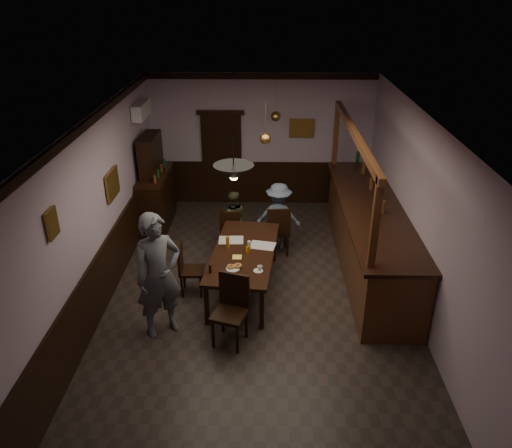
{
  "coord_description": "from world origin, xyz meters",
  "views": [
    {
      "loc": [
        0.12,
        -6.93,
        4.81
      ],
      "look_at": [
        -0.04,
        0.46,
        1.15
      ],
      "focal_mm": 35.0,
      "sensor_mm": 36.0,
      "label": 1
    }
  ],
  "objects_px": {
    "person_standing": "(158,276)",
    "soda_can": "(248,250)",
    "person_seated_right": "(279,216)",
    "sideboard": "(156,190)",
    "chair_near": "(232,306)",
    "person_seated_left": "(233,219)",
    "coffee_cup": "(260,268)",
    "bar_counter": "(369,235)",
    "chair_far_right": "(278,229)",
    "pendant_brass_mid": "(265,139)",
    "pendant_iron": "(234,173)",
    "pendant_brass_far": "(276,116)",
    "chair_far_left": "(231,229)",
    "dining_table": "(244,254)",
    "chair_side": "(187,267)"
  },
  "relations": [
    {
      "from": "person_standing",
      "to": "soda_can",
      "type": "relative_size",
      "value": 16.15
    },
    {
      "from": "chair_near",
      "to": "person_seated_left",
      "type": "distance_m",
      "value": 2.9
    },
    {
      "from": "dining_table",
      "to": "pendant_brass_mid",
      "type": "distance_m",
      "value": 2.06
    },
    {
      "from": "chair_far_left",
      "to": "chair_far_right",
      "type": "relative_size",
      "value": 0.88
    },
    {
      "from": "pendant_iron",
      "to": "person_standing",
      "type": "bearing_deg",
      "value": -162.74
    },
    {
      "from": "pendant_brass_mid",
      "to": "chair_side",
      "type": "bearing_deg",
      "value": -133.65
    },
    {
      "from": "person_standing",
      "to": "chair_side",
      "type": "bearing_deg",
      "value": 42.94
    },
    {
      "from": "bar_counter",
      "to": "pendant_brass_far",
      "type": "relative_size",
      "value": 5.65
    },
    {
      "from": "pendant_brass_mid",
      "to": "chair_far_right",
      "type": "bearing_deg",
      "value": -4.31
    },
    {
      "from": "sideboard",
      "to": "person_standing",
      "type": "bearing_deg",
      "value": -77.66
    },
    {
      "from": "person_standing",
      "to": "person_seated_left",
      "type": "height_order",
      "value": "person_standing"
    },
    {
      "from": "person_seated_right",
      "to": "sideboard",
      "type": "bearing_deg",
      "value": -14.19
    },
    {
      "from": "dining_table",
      "to": "chair_side",
      "type": "bearing_deg",
      "value": -173.15
    },
    {
      "from": "person_seated_right",
      "to": "sideboard",
      "type": "distance_m",
      "value": 2.77
    },
    {
      "from": "person_seated_right",
      "to": "pendant_brass_mid",
      "type": "height_order",
      "value": "pendant_brass_mid"
    },
    {
      "from": "chair_far_left",
      "to": "person_seated_left",
      "type": "distance_m",
      "value": 0.29
    },
    {
      "from": "dining_table",
      "to": "person_standing",
      "type": "bearing_deg",
      "value": -135.97
    },
    {
      "from": "person_seated_left",
      "to": "soda_can",
      "type": "xyz_separation_m",
      "value": [
        0.36,
        -1.66,
        0.24
      ]
    },
    {
      "from": "chair_far_right",
      "to": "chair_near",
      "type": "height_order",
      "value": "chair_near"
    },
    {
      "from": "chair_near",
      "to": "chair_side",
      "type": "relative_size",
      "value": 1.17
    },
    {
      "from": "person_standing",
      "to": "person_seated_right",
      "type": "bearing_deg",
      "value": 21.67
    },
    {
      "from": "chair_side",
      "to": "person_seated_right",
      "type": "distance_m",
      "value": 2.24
    },
    {
      "from": "bar_counter",
      "to": "pendant_brass_mid",
      "type": "relative_size",
      "value": 5.65
    },
    {
      "from": "pendant_brass_far",
      "to": "dining_table",
      "type": "bearing_deg",
      "value": -101.07
    },
    {
      "from": "chair_near",
      "to": "pendant_brass_far",
      "type": "relative_size",
      "value": 1.31
    },
    {
      "from": "sideboard",
      "to": "pendant_brass_mid",
      "type": "bearing_deg",
      "value": -28.74
    },
    {
      "from": "pendant_brass_mid",
      "to": "coffee_cup",
      "type": "bearing_deg",
      "value": -92.06
    },
    {
      "from": "person_seated_right",
      "to": "sideboard",
      "type": "xyz_separation_m",
      "value": [
        -2.58,
        1.0,
        0.11
      ]
    },
    {
      "from": "soda_can",
      "to": "pendant_brass_mid",
      "type": "distance_m",
      "value": 1.99
    },
    {
      "from": "soda_can",
      "to": "dining_table",
      "type": "bearing_deg",
      "value": 136.04
    },
    {
      "from": "dining_table",
      "to": "coffee_cup",
      "type": "xyz_separation_m",
      "value": [
        0.28,
        -0.62,
        0.11
      ]
    },
    {
      "from": "coffee_cup",
      "to": "pendant_brass_mid",
      "type": "bearing_deg",
      "value": 93.88
    },
    {
      "from": "chair_far_left",
      "to": "person_seated_right",
      "type": "height_order",
      "value": "person_seated_right"
    },
    {
      "from": "chair_far_right",
      "to": "sideboard",
      "type": "distance_m",
      "value": 2.88
    },
    {
      "from": "dining_table",
      "to": "bar_counter",
      "type": "xyz_separation_m",
      "value": [
        2.24,
        0.83,
        -0.04
      ]
    },
    {
      "from": "coffee_cup",
      "to": "pendant_iron",
      "type": "distance_m",
      "value": 1.67
    },
    {
      "from": "coffee_cup",
      "to": "chair_far_left",
      "type": "bearing_deg",
      "value": 112.84
    },
    {
      "from": "person_standing",
      "to": "person_seated_right",
      "type": "distance_m",
      "value": 3.19
    },
    {
      "from": "sideboard",
      "to": "pendant_iron",
      "type": "height_order",
      "value": "pendant_iron"
    },
    {
      "from": "person_seated_right",
      "to": "pendant_iron",
      "type": "height_order",
      "value": "pendant_iron"
    },
    {
      "from": "coffee_cup",
      "to": "soda_can",
      "type": "bearing_deg",
      "value": 116.5
    },
    {
      "from": "chair_near",
      "to": "pendant_iron",
      "type": "distance_m",
      "value": 1.92
    },
    {
      "from": "person_seated_right",
      "to": "chair_side",
      "type": "bearing_deg",
      "value": 53.19
    },
    {
      "from": "chair_far_left",
      "to": "soda_can",
      "type": "bearing_deg",
      "value": 107.77
    },
    {
      "from": "pendant_brass_far",
      "to": "person_standing",
      "type": "bearing_deg",
      "value": -113.71
    },
    {
      "from": "chair_side",
      "to": "bar_counter",
      "type": "height_order",
      "value": "bar_counter"
    },
    {
      "from": "coffee_cup",
      "to": "pendant_brass_far",
      "type": "height_order",
      "value": "pendant_brass_far"
    },
    {
      "from": "coffee_cup",
      "to": "bar_counter",
      "type": "height_order",
      "value": "bar_counter"
    },
    {
      "from": "chair_far_left",
      "to": "chair_far_right",
      "type": "distance_m",
      "value": 0.91
    },
    {
      "from": "pendant_iron",
      "to": "pendant_brass_far",
      "type": "relative_size",
      "value": 0.85
    }
  ]
}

